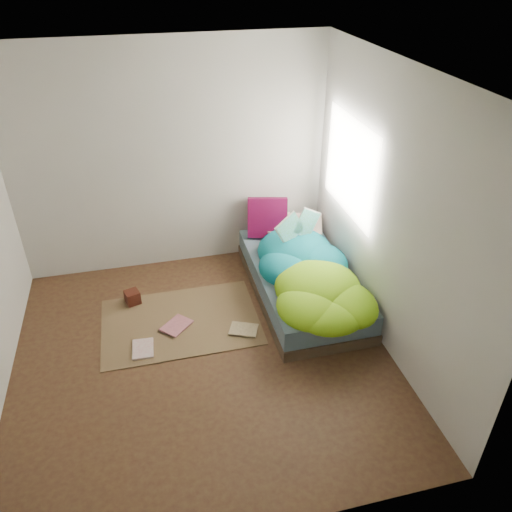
{
  "coord_description": "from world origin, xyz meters",
  "views": [
    {
      "loc": [
        -0.34,
        -3.52,
        3.38
      ],
      "look_at": [
        0.71,
        0.75,
        0.56
      ],
      "focal_mm": 35.0,
      "sensor_mm": 36.0,
      "label": 1
    }
  ],
  "objects_px": {
    "pillow_magenta": "(267,217)",
    "open_book": "(299,218)",
    "floor_book_b": "(168,322)",
    "bed": "(301,281)",
    "wooden_box": "(132,297)",
    "floor_book_a": "(132,350)"
  },
  "relations": [
    {
      "from": "open_book",
      "to": "pillow_magenta",
      "type": "bearing_deg",
      "value": 90.41
    },
    {
      "from": "bed",
      "to": "wooden_box",
      "type": "xyz_separation_m",
      "value": [
        -1.84,
        0.27,
        -0.08
      ]
    },
    {
      "from": "bed",
      "to": "pillow_magenta",
      "type": "relative_size",
      "value": 4.28
    },
    {
      "from": "wooden_box",
      "to": "floor_book_b",
      "type": "distance_m",
      "value": 0.56
    },
    {
      "from": "wooden_box",
      "to": "floor_book_a",
      "type": "height_order",
      "value": "wooden_box"
    },
    {
      "from": "bed",
      "to": "wooden_box",
      "type": "height_order",
      "value": "bed"
    },
    {
      "from": "open_book",
      "to": "floor_book_b",
      "type": "xyz_separation_m",
      "value": [
        -1.52,
        -0.43,
        -0.8
      ]
    },
    {
      "from": "floor_book_b",
      "to": "wooden_box",
      "type": "bearing_deg",
      "value": 173.88
    },
    {
      "from": "floor_book_a",
      "to": "open_book",
      "type": "bearing_deg",
      "value": 25.04
    },
    {
      "from": "bed",
      "to": "open_book",
      "type": "height_order",
      "value": "open_book"
    },
    {
      "from": "bed",
      "to": "open_book",
      "type": "distance_m",
      "value": 0.71
    },
    {
      "from": "pillow_magenta",
      "to": "wooden_box",
      "type": "relative_size",
      "value": 3.25
    },
    {
      "from": "pillow_magenta",
      "to": "wooden_box",
      "type": "xyz_separation_m",
      "value": [
        -1.65,
        -0.54,
        -0.49
      ]
    },
    {
      "from": "bed",
      "to": "floor_book_b",
      "type": "distance_m",
      "value": 1.51
    },
    {
      "from": "bed",
      "to": "floor_book_b",
      "type": "relative_size",
      "value": 6.74
    },
    {
      "from": "wooden_box",
      "to": "bed",
      "type": "bearing_deg",
      "value": -8.38
    },
    {
      "from": "bed",
      "to": "wooden_box",
      "type": "relative_size",
      "value": 13.89
    },
    {
      "from": "floor_book_b",
      "to": "pillow_magenta",
      "type": "bearing_deg",
      "value": 82.83
    },
    {
      "from": "bed",
      "to": "pillow_magenta",
      "type": "bearing_deg",
      "value": 102.64
    },
    {
      "from": "pillow_magenta",
      "to": "bed",
      "type": "bearing_deg",
      "value": -63.6
    },
    {
      "from": "floor_book_a",
      "to": "floor_book_b",
      "type": "distance_m",
      "value": 0.5
    },
    {
      "from": "pillow_magenta",
      "to": "open_book",
      "type": "relative_size",
      "value": 0.97
    }
  ]
}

